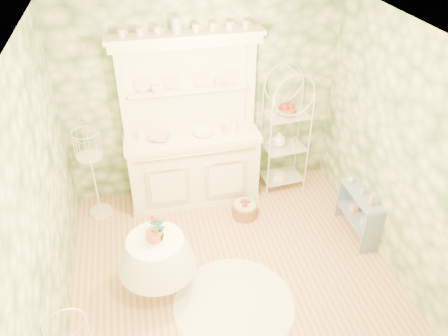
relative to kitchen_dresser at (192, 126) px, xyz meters
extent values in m
plane|color=tan|center=(0.20, -1.52, -1.15)|extent=(3.60, 3.60, 0.00)
plane|color=white|center=(0.20, -1.52, 1.56)|extent=(3.60, 3.60, 0.00)
plane|color=beige|center=(-1.60, -1.52, 0.21)|extent=(3.60, 3.60, 0.00)
plane|color=beige|center=(2.00, -1.52, 0.21)|extent=(3.60, 3.60, 0.00)
plane|color=beige|center=(0.20, 0.28, 0.21)|extent=(3.60, 3.60, 0.00)
cube|color=white|center=(0.00, 0.00, 0.00)|extent=(1.87, 0.61, 2.29)
cube|color=white|center=(1.28, 0.01, -0.27)|extent=(0.58, 0.44, 1.76)
cube|color=#7387A8|center=(1.88, -1.17, -0.83)|extent=(0.36, 0.75, 0.62)
cylinder|color=white|center=(-0.64, -1.52, -0.75)|extent=(0.77, 0.77, 0.79)
cube|color=white|center=(-1.30, -0.07, -0.46)|extent=(0.35, 0.35, 1.38)
cylinder|color=brown|center=(0.59, -0.55, -1.02)|extent=(0.50, 0.50, 0.25)
cylinder|color=white|center=(0.11, -1.93, -1.14)|extent=(1.53, 1.53, 0.01)
imported|color=white|center=(-0.41, -0.03, -0.13)|extent=(0.35, 0.35, 0.07)
imported|color=white|center=(0.14, -0.03, -0.13)|extent=(0.30, 0.30, 0.08)
imported|color=white|center=(-0.40, 0.16, 0.47)|extent=(0.15, 0.15, 0.09)
imported|color=white|center=(0.38, 0.16, 0.47)|extent=(0.14, 0.14, 0.11)
imported|color=#3F7238|center=(-0.59, -1.54, -0.30)|extent=(0.17, 0.14, 0.29)
imported|color=tan|center=(1.88, -1.36, -0.46)|extent=(0.09, 0.09, 0.18)
imported|color=#95A6C8|center=(1.88, -1.15, -0.49)|extent=(0.05, 0.05, 0.10)
imported|color=silver|center=(1.85, -0.90, -0.50)|extent=(0.08, 0.08, 0.09)
camera|label=1|loc=(-0.64, -4.85, 2.72)|focal=35.00mm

